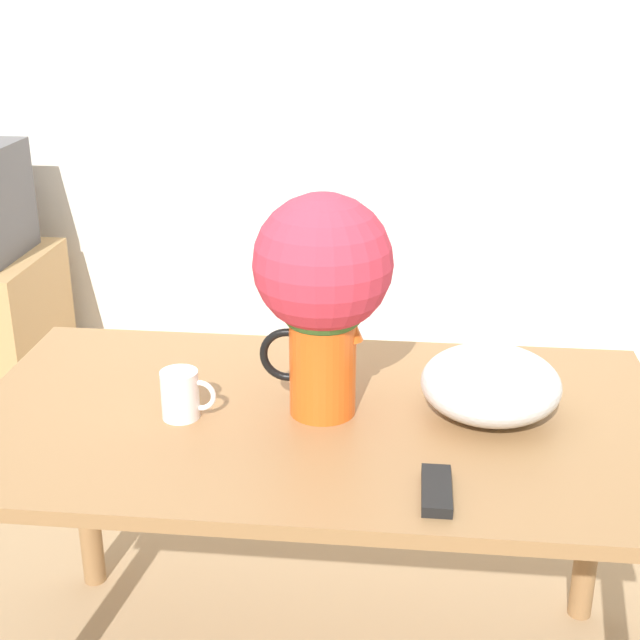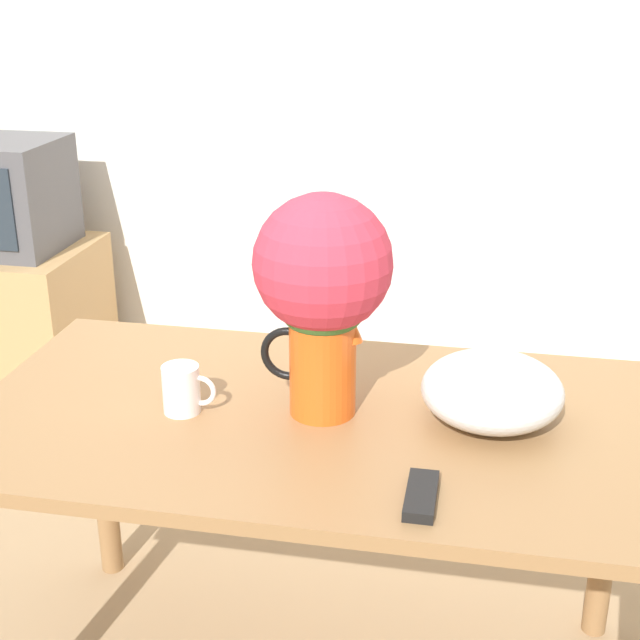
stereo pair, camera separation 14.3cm
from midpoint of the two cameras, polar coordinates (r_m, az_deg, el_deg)
name	(u,v)px [view 1 (the left image)]	position (r m, az deg, el deg)	size (l,w,h in m)	color
wall_back	(304,50)	(3.41, -2.27, 16.90)	(8.00, 0.05, 2.60)	silver
table	(317,455)	(1.88, -2.41, -8.69)	(1.43, 0.80, 0.73)	olive
flower_vase	(323,282)	(1.73, -2.21, 2.39)	(0.27, 0.27, 0.46)	#E05619
coffee_mug	(182,395)	(1.83, -11.09, -4.75)	(0.11, 0.08, 0.10)	white
white_bowl	(491,384)	(1.82, 8.66, -4.10)	(0.28, 0.28, 0.14)	silver
remote_control	(437,490)	(1.57, 4.84, -10.87)	(0.05, 0.14, 0.02)	black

